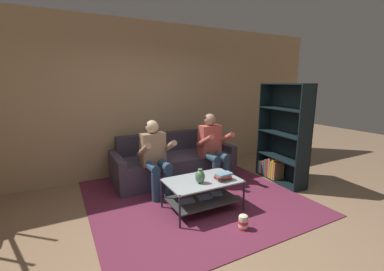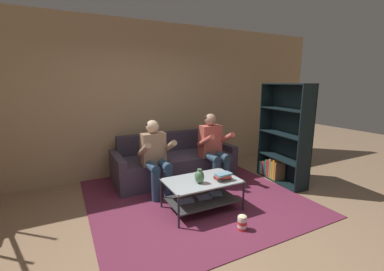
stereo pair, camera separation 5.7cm
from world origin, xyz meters
name	(u,v)px [view 2 (the right image)]	position (x,y,z in m)	size (l,w,h in m)	color
ground	(207,230)	(0.00, 0.00, 0.00)	(16.80, 16.80, 0.00)	#937357
back_partition	(144,100)	(0.00, 2.46, 1.45)	(8.40, 0.12, 2.90)	tan
couch	(174,163)	(0.35, 1.84, 0.29)	(2.23, 0.89, 0.82)	#413849
person_seated_left	(156,154)	(-0.19, 1.32, 0.66)	(0.50, 0.58, 1.19)	navy
person_seated_right	(213,146)	(0.89, 1.32, 0.68)	(0.50, 0.58, 1.24)	#2C4559
coffee_table	(202,190)	(0.20, 0.50, 0.29)	(1.02, 0.64, 0.44)	#A8B4BA
area_rug	(189,193)	(0.28, 1.05, 0.01)	(3.10, 3.30, 0.01)	maroon
vase	(199,176)	(0.12, 0.43, 0.54)	(0.13, 0.13, 0.20)	#4B7650
book_stack	(223,177)	(0.45, 0.36, 0.49)	(0.25, 0.19, 0.10)	olive
bookshelf	(283,142)	(2.05, 0.82, 0.72)	(0.40, 1.06, 1.76)	black
popcorn_tub	(242,223)	(0.38, -0.18, 0.10)	(0.12, 0.12, 0.20)	red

